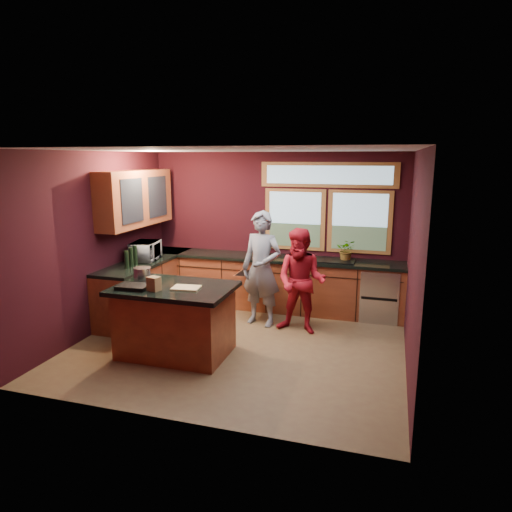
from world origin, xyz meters
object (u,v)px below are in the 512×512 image
at_px(person_red, 301,281).
at_px(cutting_board, 186,288).
at_px(stock_pot, 142,274).
at_px(island, 175,320).
at_px(person_grey, 262,269).

xyz_separation_m(person_red, cutting_board, (-1.26, -1.31, 0.16)).
relative_size(cutting_board, stock_pot, 1.46).
relative_size(island, person_grey, 0.86).
xyz_separation_m(island, cutting_board, (0.20, -0.05, 0.48)).
bearing_deg(stock_pot, cutting_board, -14.93).
bearing_deg(island, person_grey, 60.66).
bearing_deg(person_red, stock_pot, -143.83).
xyz_separation_m(cutting_board, stock_pot, (-0.75, 0.20, 0.08)).
distance_m(cutting_board, stock_pot, 0.78).
xyz_separation_m(island, person_red, (1.46, 1.26, 0.32)).
distance_m(person_grey, person_red, 0.69).
xyz_separation_m(person_grey, cutting_board, (-0.60, -1.47, 0.05)).
relative_size(person_grey, cutting_board, 5.17).
distance_m(person_grey, stock_pot, 1.85).
bearing_deg(person_grey, island, -107.61).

